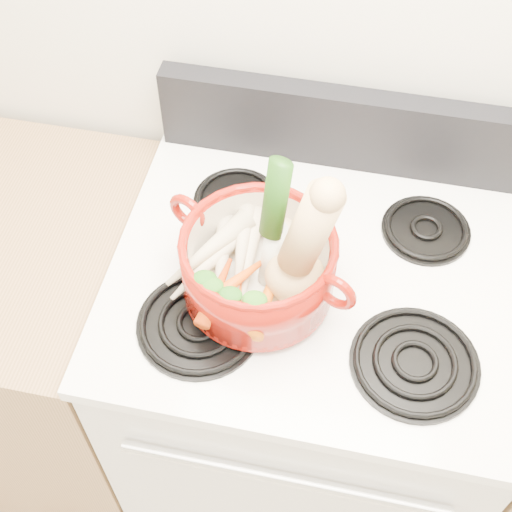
% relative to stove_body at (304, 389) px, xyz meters
% --- Properties ---
extents(wall_back, '(3.50, 0.02, 2.60)m').
position_rel_stove_body_xyz_m(wall_back, '(0.00, 0.35, 0.84)').
color(wall_back, silver).
rests_on(wall_back, floor).
extents(stove_body, '(0.76, 0.65, 0.92)m').
position_rel_stove_body_xyz_m(stove_body, '(0.00, 0.00, 0.00)').
color(stove_body, silver).
rests_on(stove_body, floor).
extents(cooktop, '(0.78, 0.67, 0.03)m').
position_rel_stove_body_xyz_m(cooktop, '(0.00, 0.00, 0.47)').
color(cooktop, white).
rests_on(cooktop, stove_body).
extents(control_backsplash, '(0.76, 0.05, 0.18)m').
position_rel_stove_body_xyz_m(control_backsplash, '(0.00, 0.30, 0.58)').
color(control_backsplash, black).
rests_on(control_backsplash, cooktop).
extents(oven_handle, '(0.60, 0.02, 0.02)m').
position_rel_stove_body_xyz_m(oven_handle, '(0.00, -0.34, 0.32)').
color(oven_handle, silver).
rests_on(oven_handle, stove_body).
extents(burner_front_left, '(0.22, 0.22, 0.02)m').
position_rel_stove_body_xyz_m(burner_front_left, '(-0.19, -0.16, 0.50)').
color(burner_front_left, black).
rests_on(burner_front_left, cooktop).
extents(burner_front_right, '(0.22, 0.22, 0.02)m').
position_rel_stove_body_xyz_m(burner_front_right, '(0.19, -0.16, 0.50)').
color(burner_front_right, black).
rests_on(burner_front_right, cooktop).
extents(burner_back_left, '(0.17, 0.17, 0.02)m').
position_rel_stove_body_xyz_m(burner_back_left, '(-0.19, 0.14, 0.50)').
color(burner_back_left, black).
rests_on(burner_back_left, cooktop).
extents(burner_back_right, '(0.17, 0.17, 0.02)m').
position_rel_stove_body_xyz_m(burner_back_right, '(0.19, 0.14, 0.50)').
color(burner_back_right, black).
rests_on(burner_back_right, cooktop).
extents(dutch_oven, '(0.35, 0.35, 0.13)m').
position_rel_stove_body_xyz_m(dutch_oven, '(-0.10, -0.07, 0.57)').
color(dutch_oven, maroon).
rests_on(dutch_oven, burner_front_left).
extents(pot_handle_left, '(0.08, 0.04, 0.08)m').
position_rel_stove_body_xyz_m(pot_handle_left, '(-0.24, -0.01, 0.62)').
color(pot_handle_left, maroon).
rests_on(pot_handle_left, dutch_oven).
extents(pot_handle_right, '(0.08, 0.04, 0.08)m').
position_rel_stove_body_xyz_m(pot_handle_right, '(0.04, -0.13, 0.62)').
color(pot_handle_right, maroon).
rests_on(pot_handle_right, dutch_oven).
extents(squash, '(0.19, 0.16, 0.28)m').
position_rel_stove_body_xyz_m(squash, '(-0.04, -0.08, 0.67)').
color(squash, tan).
rests_on(squash, dutch_oven).
extents(leek, '(0.07, 0.10, 0.28)m').
position_rel_stove_body_xyz_m(leek, '(-0.08, -0.06, 0.67)').
color(leek, silver).
rests_on(leek, dutch_oven).
extents(ginger, '(0.10, 0.09, 0.05)m').
position_rel_stove_body_xyz_m(ginger, '(-0.08, 0.03, 0.56)').
color(ginger, '#D5B083').
rests_on(ginger, dutch_oven).
extents(parsnip_0, '(0.07, 0.23, 0.06)m').
position_rel_stove_body_xyz_m(parsnip_0, '(-0.17, -0.04, 0.56)').
color(parsnip_0, beige).
rests_on(parsnip_0, dutch_oven).
extents(parsnip_1, '(0.13, 0.19, 0.06)m').
position_rel_stove_body_xyz_m(parsnip_1, '(-0.19, -0.07, 0.56)').
color(parsnip_1, beige).
rests_on(parsnip_1, dutch_oven).
extents(parsnip_2, '(0.06, 0.21, 0.06)m').
position_rel_stove_body_xyz_m(parsnip_2, '(-0.13, -0.03, 0.57)').
color(parsnip_2, '#F0E9C3').
rests_on(parsnip_2, dutch_oven).
extents(parsnip_3, '(0.15, 0.18, 0.06)m').
position_rel_stove_body_xyz_m(parsnip_3, '(-0.20, -0.06, 0.58)').
color(parsnip_3, beige).
rests_on(parsnip_3, dutch_oven).
extents(parsnip_4, '(0.06, 0.22, 0.06)m').
position_rel_stove_body_xyz_m(parsnip_4, '(-0.14, -0.02, 0.58)').
color(parsnip_4, beige).
rests_on(parsnip_4, dutch_oven).
extents(carrot_0, '(0.04, 0.15, 0.04)m').
position_rel_stove_body_xyz_m(carrot_0, '(-0.13, -0.12, 0.55)').
color(carrot_0, '#E0590B').
rests_on(carrot_0, dutch_oven).
extents(carrot_1, '(0.05, 0.14, 0.04)m').
position_rel_stove_body_xyz_m(carrot_1, '(-0.16, -0.13, 0.56)').
color(carrot_1, '#BA3709').
rests_on(carrot_1, dutch_oven).
extents(carrot_2, '(0.04, 0.17, 0.05)m').
position_rel_stove_body_xyz_m(carrot_2, '(-0.07, -0.12, 0.56)').
color(carrot_2, '#BC5B09').
rests_on(carrot_2, dutch_oven).
extents(carrot_3, '(0.11, 0.13, 0.04)m').
position_rel_stove_body_xyz_m(carrot_3, '(-0.14, -0.11, 0.57)').
color(carrot_3, '#D3550A').
rests_on(carrot_3, dutch_oven).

